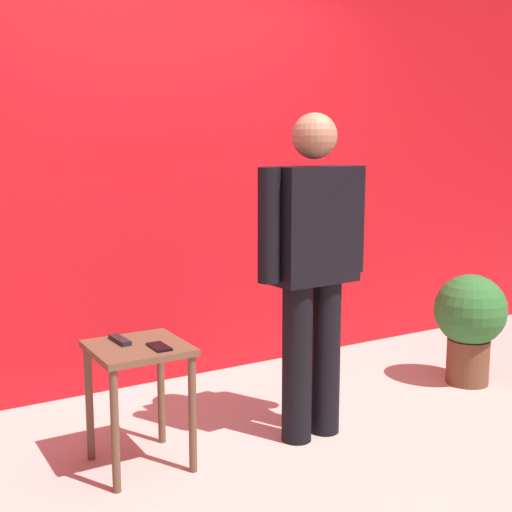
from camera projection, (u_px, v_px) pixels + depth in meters
ground_plane at (338, 465)px, 3.09m from camera, size 12.00×12.00×0.00m
back_wall_red at (190, 128)px, 4.15m from camera, size 6.30×0.12×3.14m
standing_person at (313, 261)px, 3.27m from camera, size 0.64×0.25×1.62m
side_table at (139, 369)px, 3.02m from camera, size 0.42×0.42×0.58m
cell_phone at (159, 347)px, 2.96m from camera, size 0.07×0.14×0.01m
tv_remote at (120, 340)px, 3.05m from camera, size 0.05×0.17×0.02m
potted_plant at (470, 319)px, 4.12m from camera, size 0.44×0.44×0.69m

